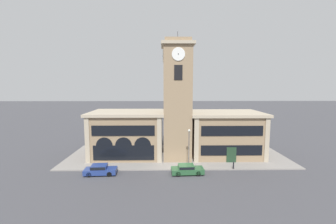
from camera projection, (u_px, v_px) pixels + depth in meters
name	position (u px, v px, depth m)	size (l,w,h in m)	color
ground_plane	(179.00, 171.00, 31.91)	(300.00, 300.00, 0.00)	#424247
sidewalk_kerb	(177.00, 156.00, 38.56)	(36.47, 13.41, 0.15)	gray
clock_tower	(177.00, 101.00, 35.99)	(5.10, 5.10, 20.38)	#937A5B
town_hall_left_wing	(128.00, 134.00, 38.48)	(12.44, 9.08, 7.68)	#937A5B
town_hall_right_wing	(225.00, 134.00, 38.74)	(12.35, 9.08, 7.57)	#937A5B
parked_car_near	(100.00, 169.00, 30.40)	(4.37, 2.03, 1.36)	navy
parked_car_mid	(187.00, 169.00, 30.58)	(4.47, 2.06, 1.30)	#285633
street_lamp	(189.00, 143.00, 31.95)	(0.36, 0.36, 5.73)	#4C4C51
bollard	(233.00, 165.00, 32.16)	(0.18, 0.18, 1.06)	black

